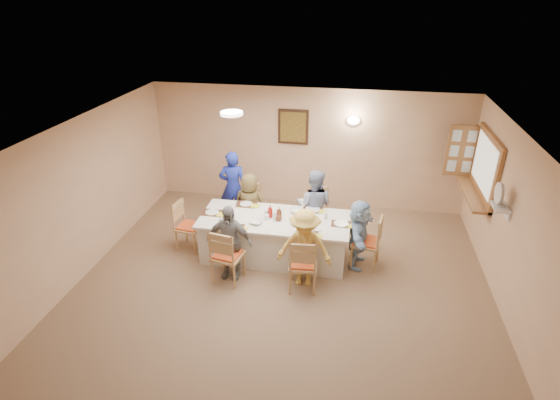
% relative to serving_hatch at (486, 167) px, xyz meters
% --- Properties ---
extents(ground, '(7.00, 7.00, 0.00)m').
position_rel_serving_hatch_xyz_m(ground, '(-3.21, -2.40, -1.50)').
color(ground, brown).
extents(room_walls, '(7.00, 7.00, 7.00)m').
position_rel_serving_hatch_xyz_m(room_walls, '(-3.21, -2.40, 0.01)').
color(room_walls, '#E3B58B').
rests_on(room_walls, ground).
extents(wall_picture, '(0.62, 0.05, 0.72)m').
position_rel_serving_hatch_xyz_m(wall_picture, '(-3.51, 1.06, 0.20)').
color(wall_picture, '#372113').
rests_on(wall_picture, room_walls).
extents(wall_sconce, '(0.26, 0.09, 0.18)m').
position_rel_serving_hatch_xyz_m(wall_sconce, '(-2.31, 1.04, 0.40)').
color(wall_sconce, white).
rests_on(wall_sconce, room_walls).
extents(ceiling_light, '(0.36, 0.36, 0.05)m').
position_rel_serving_hatch_xyz_m(ceiling_light, '(-4.21, -0.90, 0.97)').
color(ceiling_light, white).
rests_on(ceiling_light, room_walls).
extents(serving_hatch, '(0.06, 1.50, 1.15)m').
position_rel_serving_hatch_xyz_m(serving_hatch, '(0.00, 0.00, 0.00)').
color(serving_hatch, '#9C6438').
rests_on(serving_hatch, room_walls).
extents(hatch_sill, '(0.30, 1.50, 0.05)m').
position_rel_serving_hatch_xyz_m(hatch_sill, '(-0.12, 0.00, -0.53)').
color(hatch_sill, '#9C6438').
rests_on(hatch_sill, room_walls).
extents(shutter_door, '(0.55, 0.04, 1.00)m').
position_rel_serving_hatch_xyz_m(shutter_door, '(-0.26, 0.76, 0.00)').
color(shutter_door, '#9C6438').
rests_on(shutter_door, room_walls).
extents(fan_shelf, '(0.22, 0.36, 0.03)m').
position_rel_serving_hatch_xyz_m(fan_shelf, '(-0.08, -1.35, -0.10)').
color(fan_shelf, white).
rests_on(fan_shelf, room_walls).
extents(desk_fan, '(0.30, 0.30, 0.28)m').
position_rel_serving_hatch_xyz_m(desk_fan, '(-0.11, -1.35, 0.05)').
color(desk_fan, '#A5A5A8').
rests_on(desk_fan, fan_shelf).
extents(dining_table, '(2.53, 1.07, 0.76)m').
position_rel_serving_hatch_xyz_m(dining_table, '(-3.48, -1.13, -1.12)').
color(dining_table, silver).
rests_on(dining_table, ground).
extents(chair_back_left, '(0.52, 0.52, 0.93)m').
position_rel_serving_hatch_xyz_m(chair_back_left, '(-4.08, -0.33, -1.04)').
color(chair_back_left, tan).
rests_on(chair_back_left, ground).
extents(chair_back_right, '(0.51, 0.51, 0.97)m').
position_rel_serving_hatch_xyz_m(chair_back_right, '(-2.88, -0.33, -1.02)').
color(chair_back_right, tan).
rests_on(chair_back_right, ground).
extents(chair_front_left, '(0.54, 0.54, 0.97)m').
position_rel_serving_hatch_xyz_m(chair_front_left, '(-4.08, -1.93, -1.02)').
color(chair_front_left, tan).
rests_on(chair_front_left, ground).
extents(chair_front_right, '(0.48, 0.48, 0.94)m').
position_rel_serving_hatch_xyz_m(chair_front_right, '(-2.88, -1.93, -1.03)').
color(chair_front_right, tan).
rests_on(chair_front_right, ground).
extents(chair_left_end, '(0.49, 0.49, 0.90)m').
position_rel_serving_hatch_xyz_m(chair_left_end, '(-5.03, -1.13, -1.05)').
color(chair_left_end, tan).
rests_on(chair_left_end, ground).
extents(chair_right_end, '(0.53, 0.53, 0.96)m').
position_rel_serving_hatch_xyz_m(chair_right_end, '(-1.93, -1.13, -1.02)').
color(chair_right_end, tan).
rests_on(chair_right_end, ground).
extents(diner_back_left, '(0.64, 0.45, 1.24)m').
position_rel_serving_hatch_xyz_m(diner_back_left, '(-4.08, -0.45, -0.88)').
color(diner_back_left, brown).
rests_on(diner_back_left, ground).
extents(diner_back_right, '(0.81, 0.69, 1.41)m').
position_rel_serving_hatch_xyz_m(diner_back_right, '(-2.88, -0.45, -0.80)').
color(diner_back_right, '#8591B4').
rests_on(diner_back_right, ground).
extents(diner_front_left, '(0.80, 0.42, 1.29)m').
position_rel_serving_hatch_xyz_m(diner_front_left, '(-4.08, -1.81, -0.86)').
color(diner_front_left, gray).
rests_on(diner_front_left, ground).
extents(diner_front_right, '(0.86, 0.51, 1.31)m').
position_rel_serving_hatch_xyz_m(diner_front_right, '(-2.88, -1.81, -0.84)').
color(diner_front_right, gold).
rests_on(diner_front_right, ground).
extents(diner_right_end, '(1.21, 0.62, 1.21)m').
position_rel_serving_hatch_xyz_m(diner_right_end, '(-2.06, -1.13, -0.90)').
color(diner_right_end, '#9ABCE0').
rests_on(diner_right_end, ground).
extents(caregiver, '(0.65, 0.53, 1.48)m').
position_rel_serving_hatch_xyz_m(caregiver, '(-4.53, 0.02, -0.76)').
color(caregiver, '#1F30B0').
rests_on(caregiver, ground).
extents(placemat_fl, '(0.34, 0.25, 0.01)m').
position_rel_serving_hatch_xyz_m(placemat_fl, '(-4.08, -1.55, -0.74)').
color(placemat_fl, '#472B19').
rests_on(placemat_fl, dining_table).
extents(plate_fl, '(0.24, 0.24, 0.01)m').
position_rel_serving_hatch_xyz_m(plate_fl, '(-4.08, -1.55, -0.73)').
color(plate_fl, white).
rests_on(plate_fl, dining_table).
extents(napkin_fl, '(0.14, 0.14, 0.01)m').
position_rel_serving_hatch_xyz_m(napkin_fl, '(-3.90, -1.60, -0.73)').
color(napkin_fl, yellow).
rests_on(napkin_fl, dining_table).
extents(placemat_fr, '(0.37, 0.27, 0.01)m').
position_rel_serving_hatch_xyz_m(placemat_fr, '(-2.88, -1.55, -0.74)').
color(placemat_fr, '#472B19').
rests_on(placemat_fr, dining_table).
extents(plate_fr, '(0.25, 0.25, 0.02)m').
position_rel_serving_hatch_xyz_m(plate_fr, '(-2.88, -1.55, -0.73)').
color(plate_fr, white).
rests_on(plate_fr, dining_table).
extents(napkin_fr, '(0.14, 0.14, 0.01)m').
position_rel_serving_hatch_xyz_m(napkin_fr, '(-2.70, -1.60, -0.73)').
color(napkin_fr, yellow).
rests_on(napkin_fr, dining_table).
extents(placemat_bl, '(0.37, 0.28, 0.01)m').
position_rel_serving_hatch_xyz_m(placemat_bl, '(-4.08, -0.71, -0.74)').
color(placemat_bl, '#472B19').
rests_on(placemat_bl, dining_table).
extents(plate_bl, '(0.22, 0.22, 0.01)m').
position_rel_serving_hatch_xyz_m(plate_bl, '(-4.08, -0.71, -0.73)').
color(plate_bl, white).
rests_on(plate_bl, dining_table).
extents(napkin_bl, '(0.15, 0.15, 0.01)m').
position_rel_serving_hatch_xyz_m(napkin_bl, '(-3.90, -0.76, -0.73)').
color(napkin_bl, yellow).
rests_on(napkin_bl, dining_table).
extents(placemat_br, '(0.34, 0.25, 0.01)m').
position_rel_serving_hatch_xyz_m(placemat_br, '(-2.88, -0.71, -0.74)').
color(placemat_br, '#472B19').
rests_on(placemat_br, dining_table).
extents(plate_br, '(0.26, 0.26, 0.02)m').
position_rel_serving_hatch_xyz_m(plate_br, '(-2.88, -0.71, -0.73)').
color(plate_br, white).
rests_on(plate_br, dining_table).
extents(napkin_br, '(0.13, 0.13, 0.01)m').
position_rel_serving_hatch_xyz_m(napkin_br, '(-2.70, -0.76, -0.73)').
color(napkin_br, yellow).
rests_on(napkin_br, dining_table).
extents(placemat_le, '(0.36, 0.27, 0.01)m').
position_rel_serving_hatch_xyz_m(placemat_le, '(-4.58, -1.13, -0.74)').
color(placemat_le, '#472B19').
rests_on(placemat_le, dining_table).
extents(plate_le, '(0.23, 0.23, 0.01)m').
position_rel_serving_hatch_xyz_m(plate_le, '(-4.58, -1.13, -0.73)').
color(plate_le, white).
rests_on(plate_le, dining_table).
extents(napkin_le, '(0.15, 0.15, 0.01)m').
position_rel_serving_hatch_xyz_m(napkin_le, '(-4.40, -1.18, -0.73)').
color(napkin_le, yellow).
rests_on(napkin_le, dining_table).
extents(placemat_re, '(0.33, 0.24, 0.01)m').
position_rel_serving_hatch_xyz_m(placemat_re, '(-2.36, -1.13, -0.74)').
color(placemat_re, '#472B19').
rests_on(placemat_re, dining_table).
extents(plate_re, '(0.24, 0.24, 0.01)m').
position_rel_serving_hatch_xyz_m(plate_re, '(-2.36, -1.13, -0.73)').
color(plate_re, white).
rests_on(plate_re, dining_table).
extents(napkin_re, '(0.13, 0.13, 0.01)m').
position_rel_serving_hatch_xyz_m(napkin_re, '(-2.18, -1.18, -0.73)').
color(napkin_re, yellow).
rests_on(napkin_re, dining_table).
extents(teacup_a, '(0.16, 0.16, 0.09)m').
position_rel_serving_hatch_xyz_m(teacup_a, '(-4.30, -1.43, -0.70)').
color(teacup_a, white).
rests_on(teacup_a, dining_table).
extents(teacup_b, '(0.14, 0.14, 0.09)m').
position_rel_serving_hatch_xyz_m(teacup_b, '(-3.05, -0.61, -0.70)').
color(teacup_b, white).
rests_on(teacup_b, dining_table).
extents(bowl_a, '(0.30, 0.30, 0.05)m').
position_rel_serving_hatch_xyz_m(bowl_a, '(-3.75, -1.35, -0.71)').
color(bowl_a, white).
rests_on(bowl_a, dining_table).
extents(bowl_b, '(0.29, 0.29, 0.07)m').
position_rel_serving_hatch_xyz_m(bowl_b, '(-3.16, -0.85, -0.71)').
color(bowl_b, white).
rests_on(bowl_b, dining_table).
extents(condiment_ketchup, '(0.11, 0.11, 0.23)m').
position_rel_serving_hatch_xyz_m(condiment_ketchup, '(-3.56, -1.09, -0.63)').
color(condiment_ketchup, '#A7150E').
rests_on(condiment_ketchup, dining_table).
extents(condiment_brown, '(0.12, 0.13, 0.18)m').
position_rel_serving_hatch_xyz_m(condiment_brown, '(-3.41, -1.07, -0.65)').
color(condiment_brown, brown).
rests_on(condiment_brown, dining_table).
extents(condiment_malt, '(0.15, 0.15, 0.14)m').
position_rel_serving_hatch_xyz_m(condiment_malt, '(-3.40, -1.19, -0.67)').
color(condiment_malt, brown).
rests_on(condiment_malt, dining_table).
extents(drinking_glass, '(0.07, 0.07, 0.10)m').
position_rel_serving_hatch_xyz_m(drinking_glass, '(-3.63, -1.08, -0.68)').
color(drinking_glass, silver).
rests_on(drinking_glass, dining_table).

